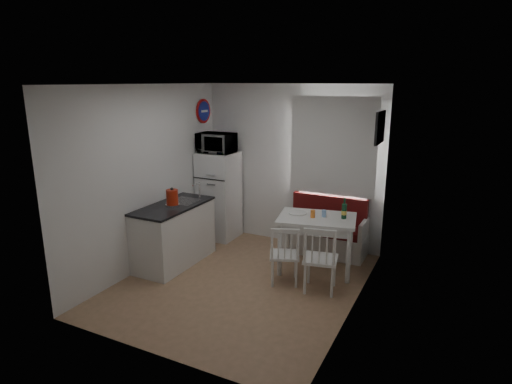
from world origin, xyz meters
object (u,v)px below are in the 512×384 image
chair_right (319,253)px  kettle (172,197)px  chair_left (282,249)px  dining_table (317,223)px  kitchen_counter (175,234)px  bench (326,235)px  fridge (219,195)px  wine_bottle (344,208)px  microwave (216,143)px

chair_right → kettle: kettle is taller
chair_left → kettle: kettle is taller
dining_table → kettle: 2.08m
kitchen_counter → bench: kitchen_counter is taller
fridge → wine_bottle: fridge is taller
kettle → wine_bottle: (2.26, 0.87, -0.09)m
chair_left → dining_table: bearing=45.8°
microwave → kettle: 1.41m
microwave → wine_bottle: bearing=-10.0°
bench → chair_right: (0.32, -1.32, 0.26)m
chair_right → kitchen_counter: bearing=169.8°
dining_table → wine_bottle: size_ratio=4.06×
chair_right → dining_table: bearing=99.7°
bench → kettle: kettle is taller
dining_table → microwave: bearing=153.7°
fridge → wine_bottle: bearing=-11.2°
chair_left → chair_right: 0.50m
bench → kettle: (-1.84, -1.43, 0.74)m
bench → fridge: bearing=-176.7°
dining_table → fridge: (-1.94, 0.55, 0.04)m
bench → wine_bottle: bearing=-53.5°
dining_table → fridge: 2.01m
kitchen_counter → microwave: microwave is taller
kitchen_counter → chair_right: size_ratio=2.70×
chair_left → wine_bottle: wine_bottle is taller
fridge → dining_table: bearing=-15.9°
bench → dining_table: (0.07, -0.66, 0.41)m
fridge → kettle: (0.03, -1.32, 0.29)m
kitchen_counter → microwave: size_ratio=2.24×
wine_bottle → chair_left: bearing=-128.5°
chair_left → chair_right: chair_right is taller
kitchen_counter → dining_table: (1.96, 0.69, 0.25)m
kitchen_counter → bench: bearing=35.6°
fridge → wine_bottle: 2.34m
microwave → dining_table: bearing=-14.5°
chair_right → microwave: (-2.19, 1.16, 1.10)m
kettle → wine_bottle: bearing=21.0°
chair_right → kettle: 2.21m
microwave → fridge: bearing=90.0°
dining_table → fridge: bearing=152.3°
kitchen_counter → dining_table: kitchen_counter is taller
microwave → kitchen_counter: bearing=-90.9°
bench → chair_left: (-0.18, -1.32, 0.21)m
bench → microwave: (-1.87, -0.16, 1.35)m
chair_left → wine_bottle: 1.06m
chair_right → fridge: size_ratio=0.33×
dining_table → bench: bearing=83.9°
wine_bottle → bench: bearing=126.5°
bench → microwave: microwave is taller
chair_right → microwave: bearing=141.0°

